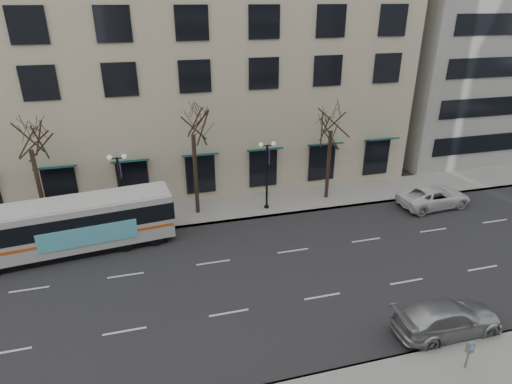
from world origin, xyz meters
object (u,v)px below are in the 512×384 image
object	(u,v)px
lamp_post_right	(267,172)
silver_car	(448,318)
tree_far_right	(332,118)
city_bus	(71,225)
white_pickup	(434,197)
tree_far_left	(27,135)
lamp_post_left	(121,187)
tree_far_mid	(192,121)
pay_station	(470,350)

from	to	relation	value
lamp_post_right	silver_car	distance (m)	15.23
tree_far_right	lamp_post_right	size ratio (longest dim) A/B	1.55
city_bus	white_pickup	world-z (taller)	city_bus
tree_far_right	silver_car	size ratio (longest dim) A/B	1.55
white_pickup	tree_far_left	bearing A→B (deg)	79.38
tree_far_left	tree_far_right	world-z (taller)	tree_far_left
lamp_post_left	silver_car	xyz separation A→B (m)	(14.57, -14.37, -2.19)
tree_far_left	white_pickup	world-z (taller)	tree_far_left
tree_far_left	white_pickup	xyz separation A→B (m)	(27.23, -3.27, -5.94)
tree_far_mid	white_pickup	distance (m)	18.59
tree_far_right	lamp_post_right	distance (m)	6.11
lamp_post_left	white_pickup	world-z (taller)	lamp_post_left
lamp_post_left	white_pickup	bearing A→B (deg)	-6.86
tree_far_left	silver_car	xyz separation A→B (m)	(19.58, -14.97, -5.94)
city_bus	tree_far_left	bearing A→B (deg)	117.07
tree_far_right	silver_car	distance (m)	16.01
silver_car	lamp_post_right	bearing A→B (deg)	17.61
silver_car	tree_far_left	bearing A→B (deg)	52.58
tree_far_left	tree_far_right	distance (m)	20.00
city_bus	silver_car	distance (m)	21.30
tree_far_right	lamp_post_left	bearing A→B (deg)	-177.71
tree_far_left	white_pickup	size ratio (longest dim) A/B	1.52
pay_station	white_pickup	bearing A→B (deg)	54.40
lamp_post_right	tree_far_right	bearing A→B (deg)	6.85
tree_far_mid	pay_station	distance (m)	20.16
silver_car	pay_station	size ratio (longest dim) A/B	3.90
tree_far_right	city_bus	distance (m)	18.83
silver_car	white_pickup	world-z (taller)	white_pickup
city_bus	silver_car	size ratio (longest dim) A/B	2.39
city_bus	lamp_post_left	bearing A→B (deg)	31.87
tree_far_mid	lamp_post_left	distance (m)	6.40
city_bus	lamp_post_right	bearing A→B (deg)	3.86
tree_far_right	pay_station	world-z (taller)	tree_far_right
city_bus	pay_station	distance (m)	22.04
tree_far_left	tree_far_right	xyz separation A→B (m)	(20.00, 0.00, -0.28)
tree_far_mid	lamp_post_right	world-z (taller)	tree_far_mid
lamp_post_left	silver_car	distance (m)	20.58
lamp_post_left	city_bus	world-z (taller)	lamp_post_left
lamp_post_left	pay_station	world-z (taller)	lamp_post_left
tree_far_left	silver_car	size ratio (longest dim) A/B	1.60
tree_far_mid	lamp_post_left	world-z (taller)	tree_far_mid
city_bus	pay_station	xyz separation A→B (m)	(16.87, -14.16, -0.69)
tree_far_mid	lamp_post_right	bearing A→B (deg)	-6.83
white_pickup	pay_station	world-z (taller)	white_pickup
tree_far_right	white_pickup	size ratio (longest dim) A/B	1.47
tree_far_mid	city_bus	size ratio (longest dim) A/B	0.69
silver_car	white_pickup	distance (m)	13.98
tree_far_mid	white_pickup	bearing A→B (deg)	-10.76
lamp_post_right	silver_car	size ratio (longest dim) A/B	1.00
tree_far_mid	white_pickup	xyz separation A→B (m)	(17.23, -3.27, -6.14)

